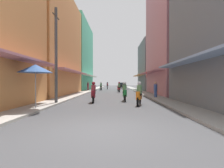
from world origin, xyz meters
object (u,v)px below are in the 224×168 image
Objects in this scene: motorbike_maroon at (93,93)px; pedestrian_foreground at (156,90)px; utility_pole at (56,55)px; motorbike_silver at (107,86)px; motorbike_orange at (139,95)px; motorbike_green at (125,92)px; motorbike_red at (119,88)px; pedestrian_midway at (88,86)px; vendor_umbrella at (36,69)px; motorbike_white at (101,87)px; motorbike_black at (119,87)px; parked_car at (123,85)px; street_sign_no_entry at (146,81)px.

pedestrian_foreground is at bearing 32.38° from motorbike_maroon.
motorbike_silver is at bearing 84.82° from utility_pole.
motorbike_orange and motorbike_green have the same top height.
motorbike_silver is 24.63m from motorbike_maroon.
pedestrian_foreground is (3.32, -10.17, 0.09)m from motorbike_red.
pedestrian_midway reaches higher than motorbike_red.
pedestrian_foreground is 0.63× the size of vendor_umbrella.
pedestrian_midway is (-6.54, 19.20, 0.10)m from motorbike_orange.
motorbike_silver is 0.27× the size of utility_pole.
motorbike_white is (-3.33, 6.08, 0.00)m from motorbike_red.
motorbike_black is 9.37m from parked_car.
motorbike_silver is 28.61m from vendor_umbrella.
vendor_umbrella reaches higher than motorbike_green.
motorbike_orange is 6.58m from vendor_umbrella.
vendor_umbrella is 2.90m from utility_pole.
motorbike_maroon reaches higher than motorbike_black.
parked_car is (3.39, 30.05, 0.04)m from motorbike_maroon.
utility_pole reaches higher than parked_car.
utility_pole is at bearing -107.41° from motorbike_red.
motorbike_white reaches higher than motorbike_black.
motorbike_white is 11.25m from parked_car.
pedestrian_foreground is 0.99× the size of pedestrian_midway.
motorbike_red and motorbike_silver have the same top height.
motorbike_maroon is at bearing -157.57° from motorbike_green.
motorbike_orange is 21.70m from motorbike_white.
motorbike_maroon is at bearing -86.73° from motorbike_white.
motorbike_silver reaches higher than motorbike_black.
motorbike_green is 0.72× the size of vendor_umbrella.
motorbike_orange is 15.20m from motorbike_red.
pedestrian_midway is (-6.65, -12.34, 0.06)m from parked_car.
vendor_umbrella is (-8.19, -7.33, 1.49)m from pedestrian_foreground.
parked_car is (0.12, 31.54, 0.04)m from motorbike_orange.
motorbike_orange is 20.29m from pedestrian_midway.
street_sign_no_entry is at bearing 48.36° from motorbike_maroon.
motorbike_white is 0.71× the size of vendor_umbrella.
pedestrian_midway is at bearing -118.33° from parked_car.
motorbike_maroon is (-2.44, -1.01, 0.00)m from motorbike_green.
motorbike_silver and motorbike_maroon have the same top height.
vendor_umbrella is at bearing -129.08° from street_sign_no_entry.
street_sign_no_entry is at bearing 60.92° from motorbike_green.
motorbike_silver is (-3.39, 26.12, 0.00)m from motorbike_orange.
motorbike_orange reaches higher than motorbike_black.
motorbike_red is (-0.08, -7.08, 0.20)m from motorbike_black.
motorbike_maroon is 0.44× the size of parked_car.
street_sign_no_entry reaches higher than pedestrian_midway.
motorbike_orange is 0.98× the size of motorbike_maroon.
utility_pole is at bearing -87.56° from pedestrian_midway.
parked_car is (4.52, 10.30, 0.04)m from motorbike_white.
motorbike_orange is 6.36m from utility_pole.
motorbike_maroon is at bearing -96.44° from parked_car.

